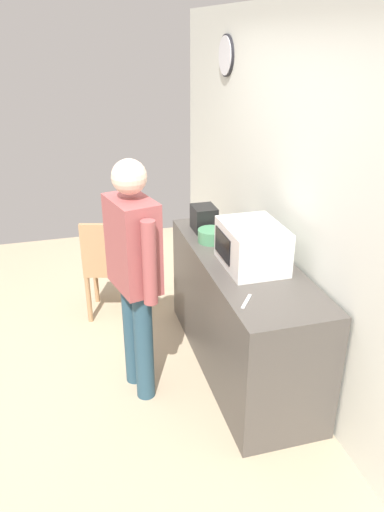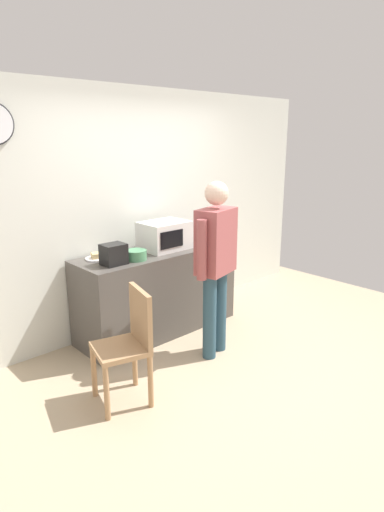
{
  "view_description": "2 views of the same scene",
  "coord_description": "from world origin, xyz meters",
  "views": [
    {
      "loc": [
        2.95,
        0.02,
        2.41
      ],
      "look_at": [
        -0.06,
        0.85,
        0.96
      ],
      "focal_mm": 34.52,
      "sensor_mm": 36.0,
      "label": 1
    },
    {
      "loc": [
        -2.76,
        -2.29,
        2.09
      ],
      "look_at": [
        0.13,
        0.83,
        0.91
      ],
      "focal_mm": 30.28,
      "sensor_mm": 36.0,
      "label": 2
    }
  ],
  "objects": [
    {
      "name": "back_wall",
      "position": [
        -0.01,
        1.6,
        1.3
      ],
      "size": [
        5.4,
        0.13,
        2.6
      ],
      "color": "silver",
      "rests_on": "ground_plane"
    },
    {
      "name": "fork_utensil",
      "position": [
        -0.4,
        1.25,
        0.92
      ],
      "size": [
        0.12,
        0.15,
        0.01
      ],
      "primitive_type": "cube",
      "rotation": [
        0.0,
        0.0,
        2.22
      ],
      "color": "silver",
      "rests_on": "kitchen_counter"
    },
    {
      "name": "ground_plane",
      "position": [
        0.0,
        0.0,
        0.0
      ],
      "size": [
        6.0,
        6.0,
        0.0
      ],
      "primitive_type": "plane",
      "color": "tan"
    },
    {
      "name": "salad_bowl",
      "position": [
        -0.38,
        1.09,
        0.96
      ],
      "size": [
        0.21,
        0.21,
        0.1
      ],
      "primitive_type": "cylinder",
      "color": "#4C8E60",
      "rests_on": "kitchen_counter"
    },
    {
      "name": "microwave",
      "position": [
        0.1,
        1.23,
        1.06
      ],
      "size": [
        0.5,
        0.39,
        0.3
      ],
      "color": "silver",
      "rests_on": "kitchen_counter"
    },
    {
      "name": "person_standing",
      "position": [
        0.06,
        0.42,
        1.0
      ],
      "size": [
        0.57,
        0.33,
        1.7
      ],
      "color": "#29495B",
      "rests_on": "ground_plane"
    },
    {
      "name": "kitchen_counter",
      "position": [
        -0.01,
        1.22,
        0.46
      ],
      "size": [
        1.81,
        0.62,
        0.91
      ],
      "primitive_type": "cube",
      "color": "#4C4742",
      "rests_on": "ground_plane"
    },
    {
      "name": "spoon_utensil",
      "position": [
        0.56,
        1.02,
        0.92
      ],
      "size": [
        0.15,
        0.12,
        0.01
      ],
      "primitive_type": "cube",
      "rotation": [
        0.0,
        0.0,
        2.5
      ],
      "color": "silver",
      "rests_on": "kitchen_counter"
    },
    {
      "name": "wooden_chair",
      "position": [
        -1.0,
        0.34,
        0.52
      ],
      "size": [
        0.49,
        0.49,
        0.94
      ],
      "color": "#A87F56",
      "rests_on": "ground_plane"
    },
    {
      "name": "toaster",
      "position": [
        -0.63,
        1.1,
        1.01
      ],
      "size": [
        0.22,
        0.18,
        0.2
      ],
      "primitive_type": "cube",
      "color": "black",
      "rests_on": "kitchen_counter"
    },
    {
      "name": "sandwich_plate",
      "position": [
        -0.65,
        1.37,
        0.93
      ],
      "size": [
        0.24,
        0.24,
        0.07
      ],
      "color": "white",
      "rests_on": "kitchen_counter"
    }
  ]
}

